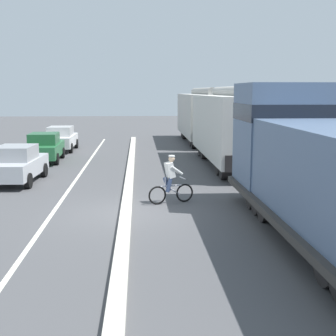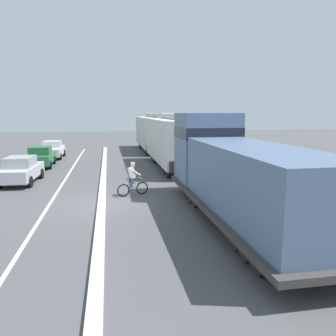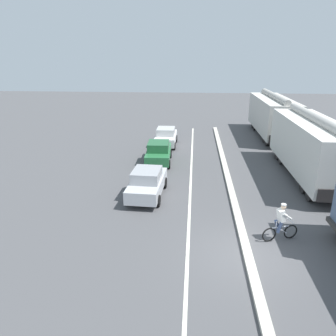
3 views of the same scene
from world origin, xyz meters
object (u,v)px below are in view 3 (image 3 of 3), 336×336
parked_car_silver (147,183)px  parked_car_white (166,137)px  hopper_car_lead (312,147)px  hopper_car_middle (272,115)px  parked_car_green (159,152)px  cyclist (281,223)px

parked_car_silver → parked_car_white: same height
hopper_car_lead → parked_car_silver: (-10.13, -3.85, -1.26)m
hopper_car_middle → parked_car_white: bearing=-156.1°
parked_car_green → parked_car_white: 4.91m
hopper_car_lead → cyclist: bearing=-115.0°
hopper_car_lead → parked_car_white: (-10.03, 7.15, -1.26)m
hopper_car_lead → parked_car_silver: hopper_car_lead is taller
hopper_car_middle → parked_car_green: size_ratio=2.49×
hopper_car_lead → cyclist: 9.00m
hopper_car_middle → hopper_car_lead: bearing=-90.0°
parked_car_green → cyclist: bearing=-58.2°
hopper_car_middle → parked_car_white: 11.04m
hopper_car_lead → parked_car_green: bearing=167.5°
hopper_car_middle → parked_car_silver: bearing=-123.3°
parked_car_silver → parked_car_white: bearing=89.5°
hopper_car_lead → parked_car_silver: bearing=-159.2°
cyclist → parked_car_white: bearing=112.4°
hopper_car_middle → parked_car_white: hopper_car_middle is taller
hopper_car_lead → parked_car_silver: size_ratio=2.48×
hopper_car_lead → cyclist: (-3.76, -8.07, -1.26)m
parked_car_white → cyclist: cyclist is taller
parked_car_white → cyclist: bearing=-67.6°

